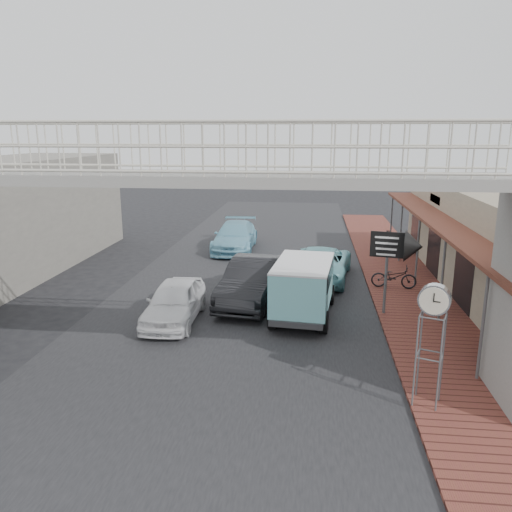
% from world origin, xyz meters
% --- Properties ---
extents(ground, '(120.00, 120.00, 0.00)m').
position_xyz_m(ground, '(0.00, 0.00, 0.00)').
color(ground, black).
rests_on(ground, ground).
extents(road_strip, '(10.00, 60.00, 0.01)m').
position_xyz_m(road_strip, '(0.00, 0.00, 0.01)').
color(road_strip, black).
rests_on(road_strip, ground).
extents(sidewalk, '(3.00, 40.00, 0.10)m').
position_xyz_m(sidewalk, '(6.50, 3.00, 0.05)').
color(sidewalk, brown).
rests_on(sidewalk, ground).
extents(footbridge, '(16.40, 2.40, 6.34)m').
position_xyz_m(footbridge, '(0.00, -4.00, 3.18)').
color(footbridge, gray).
rests_on(footbridge, ground).
extents(building_far_left, '(5.00, 14.00, 5.00)m').
position_xyz_m(building_far_left, '(-11.00, 6.00, 2.50)').
color(building_far_left, gray).
rests_on(building_far_left, ground).
extents(white_hatchback, '(1.68, 4.00, 1.35)m').
position_xyz_m(white_hatchback, '(-1.80, 0.27, 0.68)').
color(white_hatchback, white).
rests_on(white_hatchback, ground).
extents(dark_sedan, '(2.35, 5.11, 1.62)m').
position_xyz_m(dark_sedan, '(0.57, 2.49, 0.81)').
color(dark_sedan, black).
rests_on(dark_sedan, ground).
extents(angkot_curb, '(2.99, 5.31, 1.40)m').
position_xyz_m(angkot_curb, '(3.10, 5.96, 0.70)').
color(angkot_curb, '#6EB7BF').
rests_on(angkot_curb, ground).
extents(angkot_far, '(2.13, 5.10, 1.47)m').
position_xyz_m(angkot_far, '(-1.40, 10.84, 0.74)').
color(angkot_far, '#79BAD2').
rests_on(angkot_far, ground).
extents(angkot_van, '(2.22, 4.21, 1.98)m').
position_xyz_m(angkot_van, '(2.45, 1.15, 1.26)').
color(angkot_van, black).
rests_on(angkot_van, ground).
extents(motorcycle_near, '(1.81, 0.81, 0.92)m').
position_xyz_m(motorcycle_near, '(5.97, 4.52, 0.56)').
color(motorcycle_near, black).
rests_on(motorcycle_near, sidewalk).
extents(motorcycle_far, '(1.78, 0.68, 1.05)m').
position_xyz_m(motorcycle_far, '(6.93, 11.28, 0.62)').
color(motorcycle_far, black).
rests_on(motorcycle_far, sidewalk).
extents(street_clock, '(0.73, 0.70, 2.84)m').
position_xyz_m(street_clock, '(5.36, -4.36, 2.46)').
color(street_clock, '#59595B').
rests_on(street_clock, sidewalk).
extents(arrow_sign, '(1.76, 1.16, 2.94)m').
position_xyz_m(arrow_sign, '(5.90, 1.37, 2.47)').
color(arrow_sign, '#59595B').
rests_on(arrow_sign, sidewalk).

